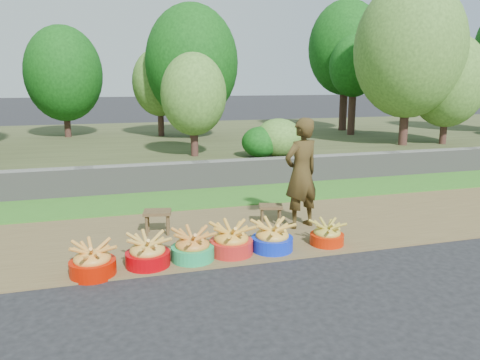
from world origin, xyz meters
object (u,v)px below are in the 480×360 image
object	(u,v)px
basin_c	(193,247)
vendor_woman	(301,173)
basin_b	(148,253)
basin_e	(272,238)
stool_right	(271,209)
basin_a	(92,261)
basin_d	(231,241)
stool_left	(157,215)
basin_f	(327,235)

from	to	relation	value
basin_c	vendor_woman	world-z (taller)	vendor_woman
basin_b	basin_e	world-z (taller)	basin_e
stool_right	vendor_woman	distance (m)	0.72
basin_a	basin_b	bearing A→B (deg)	7.70
basin_e	stool_right	xyz separation A→B (m)	(0.35, 1.01, 0.08)
basin_d	basin_b	bearing A→B (deg)	-175.20
stool_left	basin_d	bearing A→B (deg)	-53.35
basin_d	stool_left	size ratio (longest dim) A/B	1.27
basin_b	basin_d	distance (m)	1.04
basin_f	basin_e	bearing A→B (deg)	179.36
basin_d	basin_f	world-z (taller)	basin_d
basin_f	basin_d	bearing A→B (deg)	178.84
vendor_woman	basin_b	bearing A→B (deg)	3.38
basin_d	stool_left	distance (m)	1.32
basin_d	stool_right	bearing A→B (deg)	48.15
basin_f	vendor_woman	size ratio (longest dim) A/B	0.28
basin_c	stool_left	distance (m)	1.15
stool_right	basin_d	bearing A→B (deg)	-131.85
basin_f	basin_b	bearing A→B (deg)	-178.52
basin_f	vendor_woman	distance (m)	1.05
basin_a	stool_right	distance (m)	2.80
basin_c	vendor_woman	distance (m)	2.07
basin_d	stool_left	world-z (taller)	basin_d
stool_right	basin_f	bearing A→B (deg)	-67.87
basin_a	basin_b	size ratio (longest dim) A/B	0.99
basin_b	basin_e	bearing A→B (deg)	2.51
basin_c	basin_e	bearing A→B (deg)	1.98
stool_right	vendor_woman	xyz separation A→B (m)	(0.38, -0.21, 0.57)
basin_c	stool_left	size ratio (longest dim) A/B	1.22
basin_a	basin_f	world-z (taller)	basin_a
basin_a	basin_c	world-z (taller)	basin_c
basin_c	basin_d	size ratio (longest dim) A/B	0.96
basin_a	basin_e	bearing A→B (deg)	3.98
basin_b	basin_f	bearing A→B (deg)	1.48
basin_e	vendor_woman	xyz separation A→B (m)	(0.74, 0.80, 0.65)
stool_left	stool_right	world-z (taller)	stool_left
basin_e	vendor_woman	size ratio (longest dim) A/B	0.33
basin_e	stool_left	bearing A→B (deg)	140.96
basin_d	basin_f	size ratio (longest dim) A/B	1.22
basin_d	vendor_woman	size ratio (longest dim) A/B	0.34
basin_f	basin_c	bearing A→B (deg)	-179.14
basin_f	stool_right	world-z (taller)	basin_f
stool_right	vendor_woman	world-z (taller)	vendor_woman
basin_d	basin_f	bearing A→B (deg)	-1.16
basin_c	stool_left	xyz separation A→B (m)	(-0.29, 1.11, 0.11)
basin_a	basin_c	xyz separation A→B (m)	(1.15, 0.12, 0.00)
basin_a	basin_e	distance (m)	2.20
basin_f	vendor_woman	bearing A→B (deg)	92.23
stool_left	basin_c	bearing A→B (deg)	-75.57
basin_d	basin_f	distance (m)	1.31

